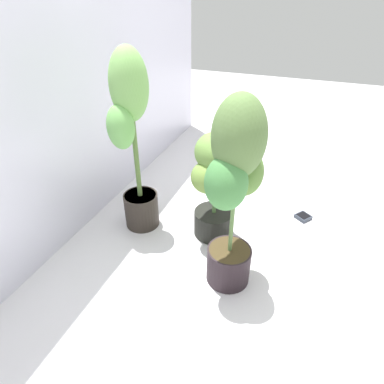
{
  "coord_description": "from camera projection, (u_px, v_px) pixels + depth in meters",
  "views": [
    {
      "loc": [
        -1.4,
        -0.33,
        1.25
      ],
      "look_at": [
        -0.08,
        0.19,
        0.34
      ],
      "focal_mm": 30.65,
      "sensor_mm": 36.0,
      "label": 1
    }
  ],
  "objects": [
    {
      "name": "ground_plane",
      "position": [
        228.0,
        241.0,
        1.87
      ],
      "size": [
        8.0,
        8.0,
        0.0
      ],
      "primitive_type": "plane",
      "color": "silver",
      "rests_on": "ground"
    },
    {
      "name": "mylar_back_wall",
      "position": [
        69.0,
        42.0,
        1.59
      ],
      "size": [
        3.2,
        0.01,
        2.0
      ],
      "primitive_type": "cube",
      "color": "silver",
      "rests_on": "ground"
    },
    {
      "name": "potted_plant_center",
      "position": [
        214.0,
        183.0,
        1.73
      ],
      "size": [
        0.35,
        0.32,
        0.63
      ],
      "color": "black",
      "rests_on": "ground"
    },
    {
      "name": "potted_plant_back_center",
      "position": [
        132.0,
        138.0,
        1.69
      ],
      "size": [
        0.29,
        0.24,
        1.01
      ],
      "color": "#302923",
      "rests_on": "ground"
    },
    {
      "name": "potted_plant_front_left",
      "position": [
        235.0,
        185.0,
        1.34
      ],
      "size": [
        0.38,
        0.27,
        0.92
      ],
      "color": "black",
      "rests_on": "ground"
    },
    {
      "name": "hygrometer_box",
      "position": [
        303.0,
        217.0,
        2.04
      ],
      "size": [
        0.11,
        0.11,
        0.03
      ],
      "rotation": [
        0.0,
        0.0,
        -2.21
      ],
      "color": "#303642",
      "rests_on": "ground"
    }
  ]
}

